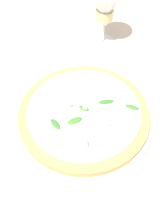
{
  "coord_description": "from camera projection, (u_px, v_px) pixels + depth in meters",
  "views": [
    {
      "loc": [
        0.11,
        0.38,
        0.53
      ],
      "look_at": [
        0.01,
        0.02,
        0.03
      ],
      "focal_mm": 42.0,
      "sensor_mm": 36.0,
      "label": 1
    }
  ],
  "objects": [
    {
      "name": "wine_glass",
      "position": [
        105.0,
        9.0,
        0.74
      ],
      "size": [
        0.1,
        0.1,
        0.16
      ],
      "color": "white",
      "rests_on": "ground_plane"
    },
    {
      "name": "pizza_arugula_main",
      "position": [
        84.0,
        115.0,
        0.63
      ],
      "size": [
        0.33,
        0.33,
        0.05
      ],
      "color": "white",
      "rests_on": "ground_plane"
    },
    {
      "name": "ground_plane",
      "position": [
        85.0,
        112.0,
        0.66
      ],
      "size": [
        6.0,
        6.0,
        0.0
      ],
      "primitive_type": "plane",
      "color": "beige"
    }
  ]
}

